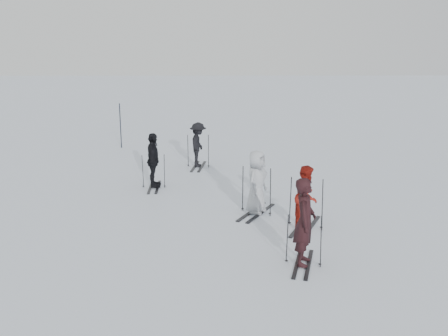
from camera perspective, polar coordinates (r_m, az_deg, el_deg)
name	(u,v)px	position (r m, az deg, el deg)	size (l,w,h in m)	color
ground	(224,211)	(14.15, 0.03, -4.92)	(120.00, 120.00, 0.00)	silver
skier_near_dark	(305,223)	(10.66, 9.21, -6.21)	(0.69, 0.45, 1.89)	black
skier_red	(306,197)	(12.87, 9.40, -3.33)	(0.78, 0.61, 1.60)	maroon
skier_grey	(257,183)	(13.76, 3.74, -1.69)	(0.86, 0.56, 1.75)	#A7ACB1
skier_uphill_left	(153,161)	(16.32, -8.09, 0.78)	(1.04, 0.43, 1.78)	black
skier_uphill_far	(198,145)	(18.95, -2.97, 2.61)	(1.09, 0.62, 1.68)	black
skis_near_dark	(304,239)	(10.80, 9.13, -8.03)	(0.84, 1.59, 1.16)	black
skis_red	(306,202)	(12.91, 9.38, -3.84)	(0.99, 1.86, 1.36)	black
skis_grey	(256,189)	(13.81, 3.73, -2.47)	(0.99, 1.87, 1.36)	black
skis_uphill_left	(154,171)	(16.40, -8.05, -0.30)	(0.83, 1.57, 1.14)	black
skis_uphill_far	(198,150)	(18.99, -2.97, 2.03)	(0.93, 1.77, 1.29)	black
piste_marker	(120,126)	(22.91, -11.75, 4.75)	(0.04, 0.04, 2.01)	black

